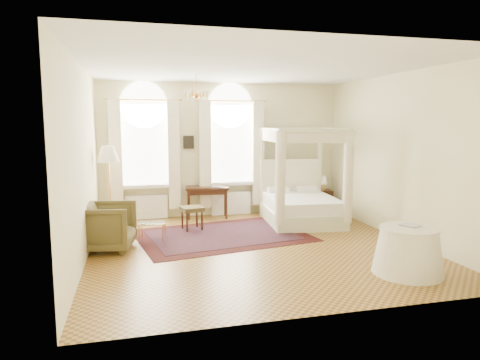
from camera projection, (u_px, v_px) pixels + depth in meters
The scene contains 18 objects.
ground at pixel (255, 247), 8.06m from camera, with size 6.00×6.00×0.00m, color #A3752F.
room_walls at pixel (255, 141), 7.80m from camera, with size 6.00×6.00×6.00m.
window_left at pixel (145, 158), 10.17m from camera, with size 1.62×0.27×3.29m.
window_right at pixel (231, 156), 10.67m from camera, with size 1.62×0.27×3.29m.
chandelier at pixel (196, 93), 8.61m from camera, with size 0.51×0.45×0.50m.
wall_pictures at pixel (226, 140), 10.69m from camera, with size 2.54×0.03×0.39m.
canopy_bed at pixel (301, 201), 9.97m from camera, with size 1.84×2.18×2.20m.
nightstand at pixel (323, 201), 11.18m from camera, with size 0.41×0.37×0.59m, color #351C0E.
nightstand_lamp at pixel (322, 181), 11.08m from camera, with size 0.25×0.25×0.37m.
writing_desk at pixel (207, 191), 10.46m from camera, with size 1.10×0.68×0.78m.
laptop at pixel (216, 186), 10.38m from camera, with size 0.32×0.20×0.02m, color black.
stool at pixel (192, 211), 9.28m from camera, with size 0.53×0.53×0.51m.
armchair at pixel (107, 227), 7.78m from camera, with size 0.93×0.96×0.87m, color #493F1F.
coffee_table at pixel (152, 224), 8.46m from camera, with size 0.60×0.47×0.37m.
floor_lamp at pixel (108, 158), 9.19m from camera, with size 0.47×0.47×1.83m.
oriental_rug at pixel (222, 235), 8.86m from camera, with size 3.74×2.97×0.01m.
side_table at pixel (408, 251), 6.58m from camera, with size 1.07×1.07×0.73m.
book at pixel (407, 226), 6.55m from camera, with size 0.21×0.28×0.03m, color black.
Camera 1 is at (-2.16, -7.52, 2.30)m, focal length 32.00 mm.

